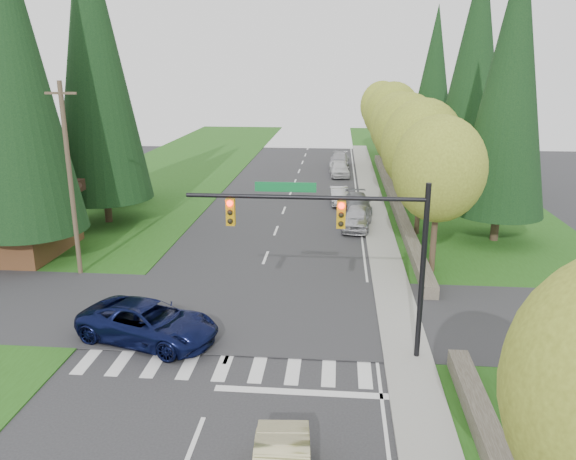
# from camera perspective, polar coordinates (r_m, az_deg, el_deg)

# --- Properties ---
(ground) EXTENTS (120.00, 120.00, 0.00)m
(ground) POSITION_cam_1_polar(r_m,az_deg,el_deg) (18.84, -8.65, -18.50)
(ground) COLOR #28282B
(ground) RESTS_ON ground
(grass_east) EXTENTS (14.00, 110.00, 0.06)m
(grass_east) POSITION_cam_1_polar(r_m,az_deg,el_deg) (37.63, 18.68, -0.96)
(grass_east) COLOR #234F15
(grass_east) RESTS_ON ground
(grass_west) EXTENTS (14.00, 110.00, 0.06)m
(grass_west) POSITION_cam_1_polar(r_m,az_deg,el_deg) (40.32, -20.08, 0.04)
(grass_west) COLOR #234F15
(grass_west) RESTS_ON ground
(cross_street) EXTENTS (120.00, 8.00, 0.10)m
(cross_street) POSITION_cam_1_polar(r_m,az_deg,el_deg) (25.65, -4.46, -8.34)
(cross_street) COLOR #28282B
(cross_street) RESTS_ON ground
(sidewalk_east) EXTENTS (1.80, 80.00, 0.13)m
(sidewalk_east) POSITION_cam_1_polar(r_m,az_deg,el_deg) (38.56, 9.18, 0.19)
(sidewalk_east) COLOR gray
(sidewalk_east) RESTS_ON ground
(curb_east) EXTENTS (0.20, 80.00, 0.13)m
(curb_east) POSITION_cam_1_polar(r_m,az_deg,el_deg) (38.50, 7.92, 0.22)
(curb_east) COLOR gray
(curb_east) RESTS_ON ground
(stone_wall_north) EXTENTS (0.70, 40.00, 0.70)m
(stone_wall_north) POSITION_cam_1_polar(r_m,az_deg,el_deg) (46.35, 10.66, 3.23)
(stone_wall_north) COLOR #4C4438
(stone_wall_north) RESTS_ON ground
(traffic_signal) EXTENTS (8.70, 0.37, 6.80)m
(traffic_signal) POSITION_cam_1_polar(r_m,az_deg,el_deg) (20.28, 5.85, -0.11)
(traffic_signal) COLOR black
(traffic_signal) RESTS_ON ground
(brown_building) EXTENTS (8.40, 8.40, 5.40)m
(brown_building) POSITION_cam_1_polar(r_m,az_deg,el_deg) (36.29, -26.70, 2.61)
(brown_building) COLOR #4C2D19
(brown_building) RESTS_ON ground
(utility_pole) EXTENTS (1.60, 0.24, 10.00)m
(utility_pole) POSITION_cam_1_polar(r_m,az_deg,el_deg) (30.67, -21.25, 4.83)
(utility_pole) COLOR #473828
(utility_pole) RESTS_ON ground
(decid_tree_0) EXTENTS (4.80, 4.80, 8.37)m
(decid_tree_0) POSITION_cam_1_polar(r_m,az_deg,el_deg) (29.84, 15.09, 5.98)
(decid_tree_0) COLOR #38281C
(decid_tree_0) RESTS_ON ground
(decid_tree_1) EXTENTS (5.20, 5.20, 8.80)m
(decid_tree_1) POSITION_cam_1_polar(r_m,az_deg,el_deg) (36.66, 13.48, 8.28)
(decid_tree_1) COLOR #38281C
(decid_tree_1) RESTS_ON ground
(decid_tree_2) EXTENTS (5.00, 5.00, 8.82)m
(decid_tree_2) POSITION_cam_1_polar(r_m,az_deg,el_deg) (43.50, 11.96, 9.77)
(decid_tree_2) COLOR #38281C
(decid_tree_2) RESTS_ON ground
(decid_tree_3) EXTENTS (5.00, 5.00, 8.55)m
(decid_tree_3) POSITION_cam_1_polar(r_m,az_deg,el_deg) (50.46, 11.16, 10.40)
(decid_tree_3) COLOR #38281C
(decid_tree_3) RESTS_ON ground
(decid_tree_4) EXTENTS (5.40, 5.40, 9.18)m
(decid_tree_4) POSITION_cam_1_polar(r_m,az_deg,el_deg) (57.37, 10.59, 11.53)
(decid_tree_4) COLOR #38281C
(decid_tree_4) RESTS_ON ground
(decid_tree_5) EXTENTS (4.80, 4.80, 8.30)m
(decid_tree_5) POSITION_cam_1_polar(r_m,az_deg,el_deg) (64.35, 9.83, 11.60)
(decid_tree_5) COLOR #38281C
(decid_tree_5) RESTS_ON ground
(decid_tree_6) EXTENTS (5.20, 5.20, 8.86)m
(decid_tree_6) POSITION_cam_1_polar(r_m,az_deg,el_deg) (71.29, 9.49, 12.34)
(decid_tree_6) COLOR #38281C
(decid_tree_6) RESTS_ON ground
(conifer_w_a) EXTENTS (6.12, 6.12, 19.80)m
(conifer_w_a) POSITION_cam_1_polar(r_m,az_deg,el_deg) (33.58, -26.31, 14.94)
(conifer_w_a) COLOR #38281C
(conifer_w_a) RESTS_ON ground
(conifer_w_b) EXTENTS (5.44, 5.44, 17.80)m
(conifer_w_b) POSITION_cam_1_polar(r_m,az_deg,el_deg) (38.57, -26.96, 13.34)
(conifer_w_b) COLOR #38281C
(conifer_w_b) RESTS_ON ground
(conifer_w_c) EXTENTS (6.46, 6.46, 20.80)m
(conifer_w_c) POSITION_cam_1_polar(r_m,az_deg,el_deg) (40.28, -19.14, 16.40)
(conifer_w_c) COLOR #38281C
(conifer_w_c) RESTS_ON ground
(conifer_w_e) EXTENTS (5.78, 5.78, 18.80)m
(conifer_w_e) POSITION_cam_1_polar(r_m,az_deg,el_deg) (46.58, -18.31, 15.13)
(conifer_w_e) COLOR #38281C
(conifer_w_e) RESTS_ON ground
(conifer_e_a) EXTENTS (5.44, 5.44, 17.80)m
(conifer_e_a) POSITION_cam_1_polar(r_m,az_deg,el_deg) (36.34, 21.70, 13.86)
(conifer_e_a) COLOR #38281C
(conifer_e_a) RESTS_ON ground
(conifer_e_b) EXTENTS (6.12, 6.12, 19.80)m
(conifer_e_b) POSITION_cam_1_polar(r_m,az_deg,el_deg) (50.15, 18.47, 15.73)
(conifer_e_b) COLOR #38281C
(conifer_e_b) RESTS_ON ground
(conifer_e_c) EXTENTS (5.10, 5.10, 16.80)m
(conifer_e_c) POSITION_cam_1_polar(r_m,az_deg,el_deg) (63.74, 14.61, 14.66)
(conifer_e_c) COLOR #38281C
(conifer_e_c) RESTS_ON ground
(suv_navy) EXTENTS (6.25, 4.19, 1.59)m
(suv_navy) POSITION_cam_1_polar(r_m,az_deg,el_deg) (23.49, -13.99, -9.10)
(suv_navy) COLOR #0A1036
(suv_navy) RESTS_ON ground
(parked_car_a) EXTENTS (2.33, 4.71, 1.55)m
(parked_car_a) POSITION_cam_1_polar(r_m,az_deg,el_deg) (38.24, 7.03, 1.24)
(parked_car_a) COLOR #B4B5B9
(parked_car_a) RESTS_ON ground
(parked_car_b) EXTENTS (2.15, 4.68, 1.33)m
(parked_car_b) POSITION_cam_1_polar(r_m,az_deg,el_deg) (42.81, 7.08, 2.73)
(parked_car_b) COLOR slate
(parked_car_b) RESTS_ON ground
(parked_car_c) EXTENTS (1.71, 4.06, 1.30)m
(parked_car_c) POSITION_cam_1_polar(r_m,az_deg,el_deg) (45.08, 5.21, 3.48)
(parked_car_c) COLOR #B1B0B6
(parked_car_c) RESTS_ON ground
(parked_car_d) EXTENTS (2.17, 4.68, 1.55)m
(parked_car_d) POSITION_cam_1_polar(r_m,az_deg,el_deg) (56.48, 5.25, 6.25)
(parked_car_d) COLOR silver
(parked_car_d) RESTS_ON ground
(parked_car_e) EXTENTS (2.26, 5.15, 1.47)m
(parked_car_e) POSITION_cam_1_polar(r_m,az_deg,el_deg) (61.62, 5.25, 7.07)
(parked_car_e) COLOR #A7A7AC
(parked_car_e) RESTS_ON ground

